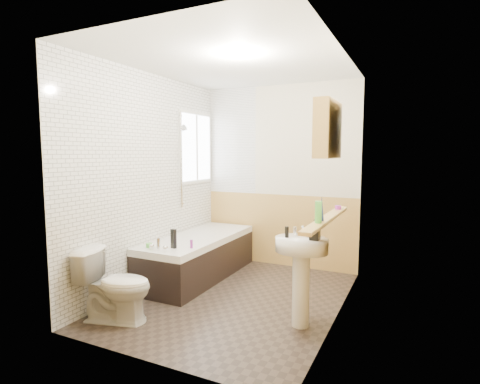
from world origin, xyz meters
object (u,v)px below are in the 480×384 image
toilet (115,285)px  bathtub (198,255)px  medicine_cabinet (328,130)px  sink (301,263)px  pine_shelf (327,219)px

toilet → bathtub: bearing=-16.2°
bathtub → medicine_cabinet: (1.74, -0.61, 1.50)m
bathtub → medicine_cabinet: size_ratio=3.22×
toilet → sink: size_ratio=0.75×
bathtub → toilet: (-0.03, -1.41, 0.06)m
bathtub → sink: size_ratio=1.95×
toilet → sink: (1.60, 0.64, 0.25)m
bathtub → toilet: toilet is taller
toilet → medicine_cabinet: size_ratio=1.23×
sink → pine_shelf: size_ratio=0.64×
pine_shelf → toilet: bearing=-157.5°
toilet → medicine_cabinet: (1.77, 0.81, 1.44)m
toilet → medicine_cabinet: bearing=-80.5°
toilet → sink: 1.74m
sink → pine_shelf: bearing=38.6°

